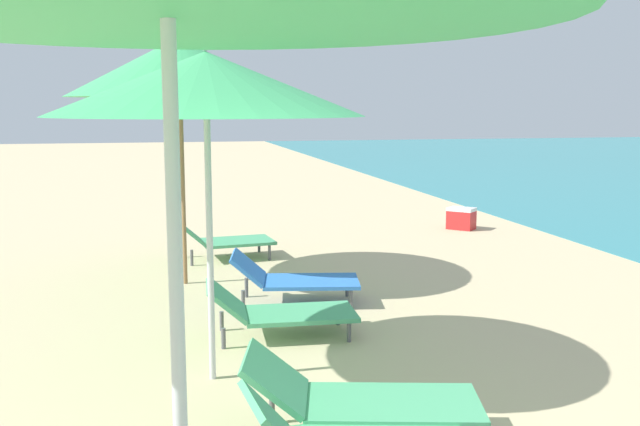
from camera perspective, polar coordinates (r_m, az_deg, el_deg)
umbrella_second at (r=5.42m, az=-9.06°, el=10.08°), size 2.36×2.36×2.57m
lounger_second_shoreside at (r=6.66m, az=-3.32°, el=-7.73°), size 1.40×0.70×0.53m
lounger_second_inland at (r=4.66m, az=3.02°, el=-14.43°), size 1.59×0.95×0.58m
umbrella_farthest at (r=8.54m, az=-11.12°, el=11.30°), size 2.59×2.59×2.95m
lounger_farthest_shoreside at (r=10.03m, az=-7.69°, el=-2.09°), size 1.37×0.81×0.55m
lounger_farthest_inland at (r=7.73m, az=-2.20°, el=-5.18°), size 1.46×0.88×0.56m
cooler_box at (r=12.58m, az=11.18°, el=-0.42°), size 0.54×0.54×0.38m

